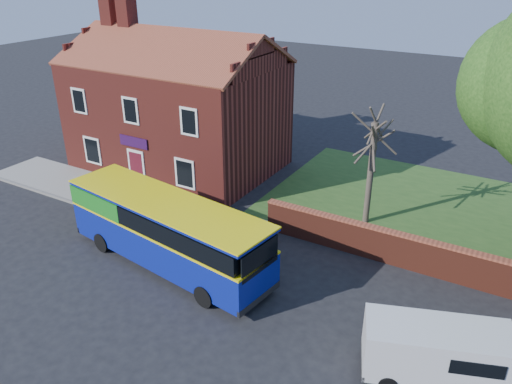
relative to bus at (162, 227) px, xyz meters
The scene contains 7 objects.
ground 2.81m from the bus, 74.62° to the right, with size 120.00×120.00×0.00m, color black.
pavement 7.56m from the bus, 150.53° to the left, with size 18.00×3.50×0.12m, color gray.
kerb 6.89m from the bus, 163.70° to the left, with size 18.00×0.15×0.14m, color slate.
shop_building 11.49m from the bus, 124.48° to the left, with size 12.30×8.13×10.50m.
bus is the anchor object (origin of this frame).
van_near 11.85m from the bus, ahead, with size 4.84×3.20×1.97m.
bare_tree 10.33m from the bus, 50.63° to the left, with size 2.17×2.58×5.79m.
Camera 1 is at (12.31, -12.01, 12.34)m, focal length 35.00 mm.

